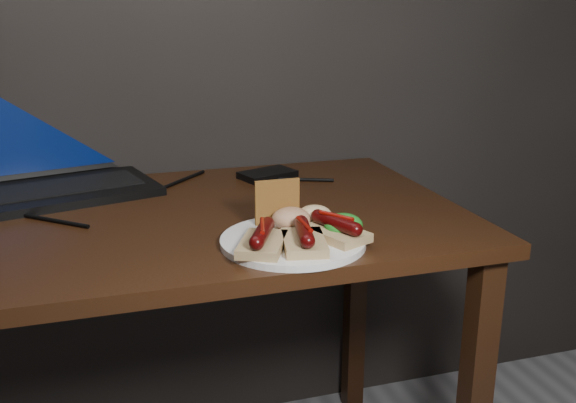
# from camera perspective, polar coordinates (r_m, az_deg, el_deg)

# --- Properties ---
(desk) EXTENTS (1.40, 0.70, 0.75)m
(desk) POSITION_cam_1_polar(r_m,az_deg,el_deg) (1.33, -14.90, -5.26)
(desk) COLOR black
(desk) RESTS_ON ground
(laptop) EXTENTS (0.46, 0.42, 0.25)m
(laptop) POSITION_cam_1_polar(r_m,az_deg,el_deg) (1.55, -19.93, 3.02)
(laptop) COLOR black
(laptop) RESTS_ON desk
(hard_drive) EXTENTS (0.15, 0.12, 0.02)m
(hard_drive) POSITION_cam_1_polar(r_m,az_deg,el_deg) (1.57, -1.84, 2.42)
(hard_drive) COLOR black
(hard_drive) RESTS_ON desk
(desk_cables) EXTENTS (0.98, 0.36, 0.01)m
(desk_cables) POSITION_cam_1_polar(r_m,az_deg,el_deg) (1.44, -16.12, 0.19)
(desk_cables) COLOR black
(desk_cables) RESTS_ON desk
(plate) EXTENTS (0.28, 0.28, 0.01)m
(plate) POSITION_cam_1_polar(r_m,az_deg,el_deg) (1.13, 0.45, -3.52)
(plate) COLOR white
(plate) RESTS_ON desk
(bread_sausage_left) EXTENTS (0.11, 0.13, 0.04)m
(bread_sausage_left) POSITION_cam_1_polar(r_m,az_deg,el_deg) (1.08, -2.30, -3.38)
(bread_sausage_left) COLOR tan
(bread_sausage_left) RESTS_ON plate
(bread_sausage_center) EXTENTS (0.09, 0.13, 0.04)m
(bread_sausage_center) POSITION_cam_1_polar(r_m,az_deg,el_deg) (1.08, 1.45, -3.24)
(bread_sausage_center) COLOR tan
(bread_sausage_center) RESTS_ON plate
(bread_sausage_right) EXTENTS (0.11, 0.13, 0.04)m
(bread_sausage_right) POSITION_cam_1_polar(r_m,az_deg,el_deg) (1.13, 4.29, -2.43)
(bread_sausage_right) COLOR tan
(bread_sausage_right) RESTS_ON plate
(crispbread) EXTENTS (0.08, 0.01, 0.08)m
(crispbread) POSITION_cam_1_polar(r_m,az_deg,el_deg) (1.19, -0.96, -0.02)
(crispbread) COLOR #A0662B
(crispbread) RESTS_ON plate
(salad_greens) EXTENTS (0.07, 0.07, 0.04)m
(salad_greens) POSITION_cam_1_polar(r_m,az_deg,el_deg) (1.14, 4.93, -2.07)
(salad_greens) COLOR #115913
(salad_greens) RESTS_ON plate
(salsa_mound) EXTENTS (0.07, 0.07, 0.04)m
(salsa_mound) POSITION_cam_1_polar(r_m,az_deg,el_deg) (1.17, 0.29, -1.52)
(salsa_mound) COLOR maroon
(salsa_mound) RESTS_ON plate
(coleslaw_mound) EXTENTS (0.06, 0.06, 0.04)m
(coleslaw_mound) POSITION_cam_1_polar(r_m,az_deg,el_deg) (1.20, 2.39, -1.20)
(coleslaw_mound) COLOR beige
(coleslaw_mound) RESTS_ON plate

